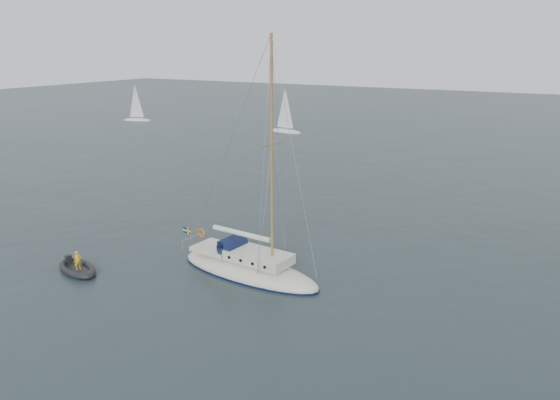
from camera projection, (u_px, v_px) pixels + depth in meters
The scene contains 6 objects.
ground at pixel (280, 284), 32.71m from camera, with size 300.00×300.00×0.00m, color black.
sailboat at pixel (249, 257), 33.82m from camera, with size 10.61×3.17×15.11m.
dinghy at pixel (249, 261), 35.69m from camera, with size 2.48×1.12×0.36m.
rib at pixel (77, 268), 34.47m from camera, with size 3.76×1.71×1.42m.
distant_yacht_c at pixel (285, 111), 88.07m from camera, with size 6.05×3.23×8.02m.
distant_yacht_a at pixel (136, 104), 101.51m from camera, with size 5.56×2.97×7.37m.
Camera 1 is at (14.80, -26.16, 13.86)m, focal length 35.00 mm.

